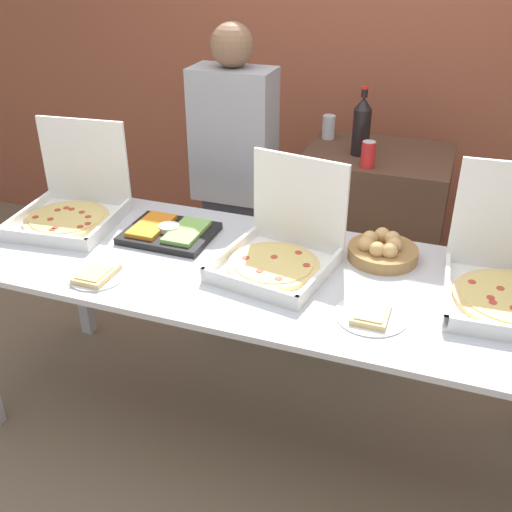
# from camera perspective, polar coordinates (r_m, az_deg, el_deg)

# --- Properties ---
(ground_plane) EXTENTS (16.00, 16.00, 0.00)m
(ground_plane) POSITION_cam_1_polar(r_m,az_deg,el_deg) (2.86, 0.00, -15.98)
(ground_plane) COLOR #847056
(brick_wall_behind) EXTENTS (10.00, 0.06, 2.80)m
(brick_wall_behind) POSITION_cam_1_polar(r_m,az_deg,el_deg) (3.71, 9.45, 19.11)
(brick_wall_behind) COLOR #9E5138
(brick_wall_behind) RESTS_ON ground_plane
(buffet_table) EXTENTS (2.38, 0.86, 0.85)m
(buffet_table) POSITION_cam_1_polar(r_m,az_deg,el_deg) (2.38, 0.00, -3.00)
(buffet_table) COLOR silver
(buffet_table) RESTS_ON ground_plane
(pizza_box_near_right) EXTENTS (0.46, 0.48, 0.42)m
(pizza_box_near_right) POSITION_cam_1_polar(r_m,az_deg,el_deg) (2.80, -17.16, 4.67)
(pizza_box_near_right) COLOR white
(pizza_box_near_right) RESTS_ON buffet_table
(pizza_box_far_left) EXTENTS (0.47, 0.48, 0.40)m
(pizza_box_far_left) POSITION_cam_1_polar(r_m,az_deg,el_deg) (2.31, 2.30, 0.61)
(pizza_box_far_left) COLOR white
(pizza_box_far_left) RESTS_ON buffet_table
(pizza_box_near_left) EXTENTS (0.48, 0.49, 0.45)m
(pizza_box_near_left) POSITION_cam_1_polar(r_m,az_deg,el_deg) (2.29, 23.23, -1.99)
(pizza_box_near_left) COLOR white
(pizza_box_near_left) RESTS_ON buffet_table
(paper_plate_front_left) EXTENTS (0.21, 0.21, 0.03)m
(paper_plate_front_left) POSITION_cam_1_polar(r_m,az_deg,el_deg) (2.34, -14.95, -1.73)
(paper_plate_front_left) COLOR white
(paper_plate_front_left) RESTS_ON buffet_table
(paper_plate_front_center) EXTENTS (0.25, 0.25, 0.03)m
(paper_plate_front_center) POSITION_cam_1_polar(r_m,az_deg,el_deg) (2.08, 10.90, -5.43)
(paper_plate_front_center) COLOR white
(paper_plate_front_center) RESTS_ON buffet_table
(veggie_tray) EXTENTS (0.37, 0.29, 0.05)m
(veggie_tray) POSITION_cam_1_polar(r_m,az_deg,el_deg) (2.58, -8.25, 2.29)
(veggie_tray) COLOR black
(veggie_tray) RESTS_ON buffet_table
(bread_basket) EXTENTS (0.28, 0.28, 0.10)m
(bread_basket) POSITION_cam_1_polar(r_m,az_deg,el_deg) (2.43, 11.94, 0.58)
(bread_basket) COLOR #9E7542
(bread_basket) RESTS_ON buffet_table
(sideboard_podium) EXTENTS (0.72, 0.59, 1.02)m
(sideboard_podium) POSITION_cam_1_polar(r_m,az_deg,el_deg) (3.29, 10.75, 1.20)
(sideboard_podium) COLOR #4C3323
(sideboard_podium) RESTS_ON ground_plane
(soda_bottle) EXTENTS (0.09, 0.09, 0.33)m
(soda_bottle) POSITION_cam_1_polar(r_m,az_deg,el_deg) (3.00, 10.03, 12.13)
(soda_bottle) COLOR black
(soda_bottle) RESTS_ON sideboard_podium
(soda_can_silver) EXTENTS (0.07, 0.07, 0.12)m
(soda_can_silver) POSITION_cam_1_polar(r_m,az_deg,el_deg) (3.24, 6.90, 12.10)
(soda_can_silver) COLOR silver
(soda_can_silver) RESTS_ON sideboard_podium
(soda_can_colored) EXTENTS (0.07, 0.07, 0.12)m
(soda_can_colored) POSITION_cam_1_polar(r_m,az_deg,el_deg) (2.86, 10.63, 9.49)
(soda_can_colored) COLOR red
(soda_can_colored) RESTS_ON sideboard_podium
(person_guest_cap) EXTENTS (0.40, 0.22, 1.64)m
(person_guest_cap) POSITION_cam_1_polar(r_m,az_deg,el_deg) (3.08, -2.05, 6.86)
(person_guest_cap) COLOR #2D2D38
(person_guest_cap) RESTS_ON ground_plane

